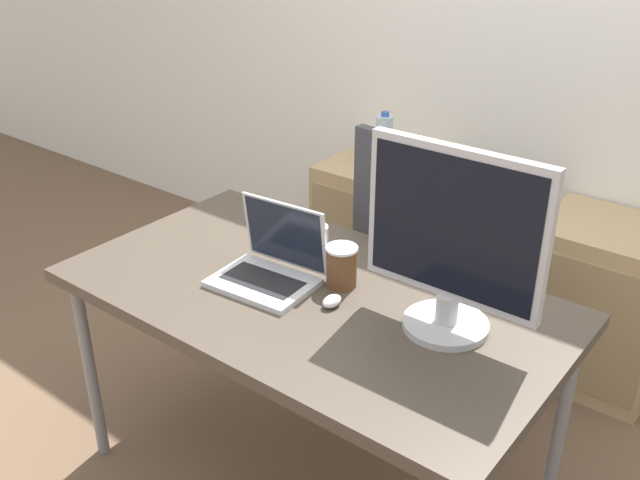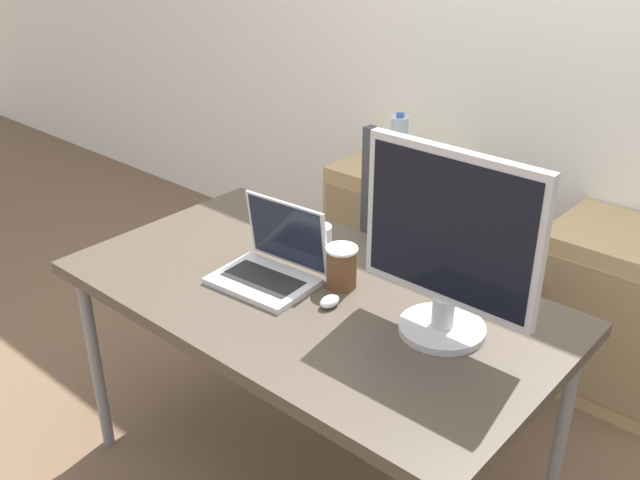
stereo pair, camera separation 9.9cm
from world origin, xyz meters
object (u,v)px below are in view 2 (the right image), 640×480
at_px(office_chair, 439,302).
at_px(monitor, 449,246).
at_px(cabinet_right, 613,312).
at_px(mouse, 330,301).
at_px(cabinet_left, 394,234).
at_px(coffee_cup_white, 319,240).
at_px(laptop_center, 271,265).
at_px(water_bottle, 399,142).
at_px(coffee_cup_brown, 342,267).

distance_m(office_chair, monitor, 0.93).
relative_size(cabinet_right, mouse, 10.03).
bearing_deg(cabinet_left, coffee_cup_white, -68.78).
bearing_deg(laptop_center, cabinet_right, 61.12).
xyz_separation_m(water_bottle, monitor, (0.92, -1.10, 0.21)).
bearing_deg(monitor, coffee_cup_white, 166.84).
distance_m(cabinet_right, monitor, 1.29).
relative_size(laptop_center, coffee_cup_white, 3.30).
xyz_separation_m(water_bottle, mouse, (0.61, -1.20, -0.03)).
xyz_separation_m(mouse, coffee_cup_white, (-0.24, 0.23, 0.03)).
xyz_separation_m(laptop_center, coffee_cup_brown, (0.19, 0.11, 0.02)).
bearing_deg(office_chair, monitor, -58.95).
bearing_deg(water_bottle, coffee_cup_white, -68.82).
bearing_deg(monitor, mouse, -162.04).
xyz_separation_m(cabinet_left, monitor, (0.92, -1.10, 0.67)).
height_order(office_chair, cabinet_right, office_chair).
bearing_deg(water_bottle, monitor, -50.02).
xyz_separation_m(cabinet_left, cabinet_right, (1.04, 0.00, 0.00)).
bearing_deg(coffee_cup_brown, mouse, -66.45).
distance_m(office_chair, mouse, 0.79).
bearing_deg(water_bottle, cabinet_left, -90.00).
xyz_separation_m(cabinet_left, water_bottle, (0.00, 0.00, 0.45)).
distance_m(coffee_cup_white, coffee_cup_brown, 0.22).
xyz_separation_m(water_bottle, laptop_center, (0.38, -1.19, 0.01)).
bearing_deg(office_chair, coffee_cup_brown, -88.81).
bearing_deg(coffee_cup_brown, laptop_center, -150.31).
bearing_deg(office_chair, coffee_cup_white, -110.31).
xyz_separation_m(cabinet_left, coffee_cup_white, (0.38, -0.97, 0.46)).
bearing_deg(coffee_cup_brown, cabinet_left, 117.57).
height_order(monitor, coffee_cup_white, monitor).
bearing_deg(coffee_cup_white, office_chair, 69.69).
xyz_separation_m(office_chair, mouse, (0.06, -0.71, 0.35)).
distance_m(monitor, coffee_cup_white, 0.60).
bearing_deg(laptop_center, monitor, 10.01).
height_order(mouse, coffee_cup_brown, coffee_cup_brown).
bearing_deg(water_bottle, coffee_cup_brown, -62.48).
bearing_deg(office_chair, cabinet_right, 45.17).
distance_m(mouse, coffee_cup_white, 0.33).
bearing_deg(cabinet_right, coffee_cup_white, -124.37).
height_order(coffee_cup_white, coffee_cup_brown, coffee_cup_brown).
xyz_separation_m(laptop_center, mouse, (0.23, -0.00, -0.03)).
height_order(water_bottle, mouse, water_bottle).
height_order(office_chair, laptop_center, office_chair).
relative_size(coffee_cup_white, coffee_cup_brown, 0.74).
relative_size(water_bottle, laptop_center, 0.81).
relative_size(monitor, coffee_cup_brown, 4.00).
xyz_separation_m(monitor, coffee_cup_white, (-0.54, 0.13, -0.21)).
distance_m(water_bottle, coffee_cup_white, 1.04).
bearing_deg(mouse, office_chair, 94.86).
distance_m(office_chair, cabinet_right, 0.69).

